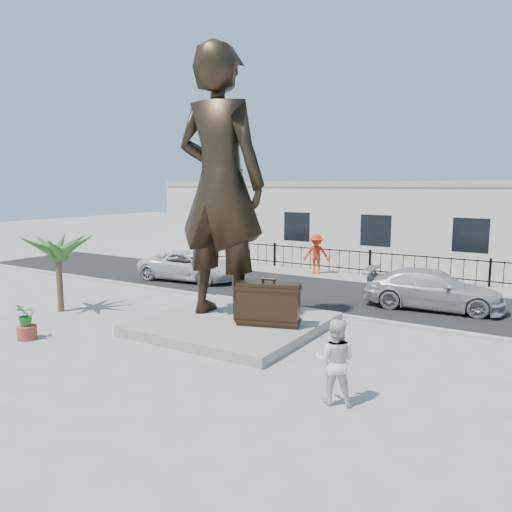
{
  "coord_description": "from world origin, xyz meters",
  "views": [
    {
      "loc": [
        8.2,
        -11.15,
        4.53
      ],
      "look_at": [
        0.0,
        2.0,
        2.3
      ],
      "focal_mm": 35.0,
      "sensor_mm": 36.0,
      "label": 1
    }
  ],
  "objects_px": {
    "car_white": "(191,266)",
    "statue": "(220,184)",
    "suitcase": "(268,304)",
    "tourist": "(335,361)"
  },
  "relations": [
    {
      "from": "statue",
      "to": "car_white",
      "type": "relative_size",
      "value": 1.72
    },
    {
      "from": "tourist",
      "to": "statue",
      "type": "bearing_deg",
      "value": -49.83
    },
    {
      "from": "car_white",
      "to": "statue",
      "type": "bearing_deg",
      "value": -140.75
    },
    {
      "from": "suitcase",
      "to": "tourist",
      "type": "relative_size",
      "value": 1.04
    },
    {
      "from": "statue",
      "to": "tourist",
      "type": "height_order",
      "value": "statue"
    },
    {
      "from": "car_white",
      "to": "tourist",
      "type": "bearing_deg",
      "value": -136.14
    },
    {
      "from": "statue",
      "to": "tourist",
      "type": "distance_m",
      "value": 7.56
    },
    {
      "from": "tourist",
      "to": "car_white",
      "type": "relative_size",
      "value": 0.37
    },
    {
      "from": "statue",
      "to": "tourist",
      "type": "xyz_separation_m",
      "value": [
        5.54,
        -3.64,
        -3.64
      ]
    },
    {
      "from": "suitcase",
      "to": "tourist",
      "type": "height_order",
      "value": "tourist"
    }
  ]
}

